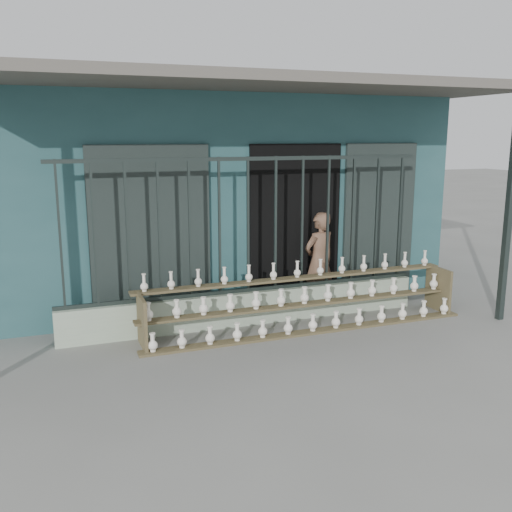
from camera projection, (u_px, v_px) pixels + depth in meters
name	position (u px, v px, depth m)	size (l,w,h in m)	color
ground	(286.00, 357.00, 6.59)	(60.00, 60.00, 0.00)	slate
workshop_building	(193.00, 187.00, 10.13)	(7.40, 6.60, 3.21)	#285154
parapet_wall	(248.00, 308.00, 7.73)	(5.00, 0.20, 0.45)	#A9BCA1
security_fence	(248.00, 226.00, 7.50)	(5.00, 0.04, 1.80)	#283330
shelf_rack	(305.00, 301.00, 7.54)	(4.50, 0.68, 0.85)	brown
elderly_woman	(319.00, 261.00, 8.28)	(0.53, 0.35, 1.44)	brown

